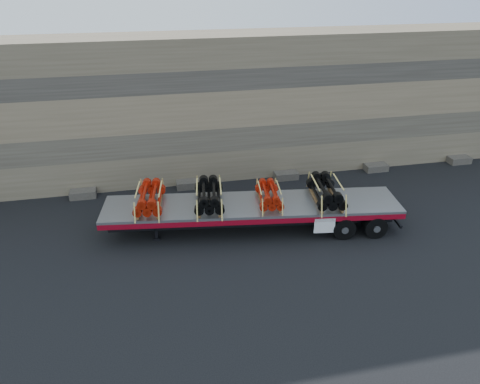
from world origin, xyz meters
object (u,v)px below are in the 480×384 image
object	(u,v)px
bundle_front	(150,198)
bundle_midrear	(269,195)
bundle_rear	(326,192)
bundle_midfront	(209,196)
trailer	(252,216)

from	to	relation	value
bundle_front	bundle_midrear	xyz separation A→B (m)	(4.72, -0.66, -0.05)
bundle_front	bundle_midrear	world-z (taller)	bundle_front
bundle_rear	bundle_midfront	bearing A→B (deg)	-180.00
bundle_midfront	bundle_front	bearing A→B (deg)	-180.00
trailer	bundle_midrear	distance (m)	1.16
bundle_front	bundle_midrear	size ratio (longest dim) A/B	1.15
trailer	bundle_midrear	world-z (taller)	bundle_midrear
bundle_midrear	bundle_rear	bearing A→B (deg)	0.00
bundle_front	bundle_rear	world-z (taller)	bundle_rear
trailer	bundle_midfront	world-z (taller)	bundle_midfront
trailer	bundle_midfront	distance (m)	2.00
trailer	bundle_rear	xyz separation A→B (m)	(2.99, -0.42, 1.01)
bundle_front	bundle_rear	bearing A→B (deg)	0.00
bundle_front	bundle_midfront	bearing A→B (deg)	0.00
bundle_front	bundle_midfront	size ratio (longest dim) A/B	0.96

